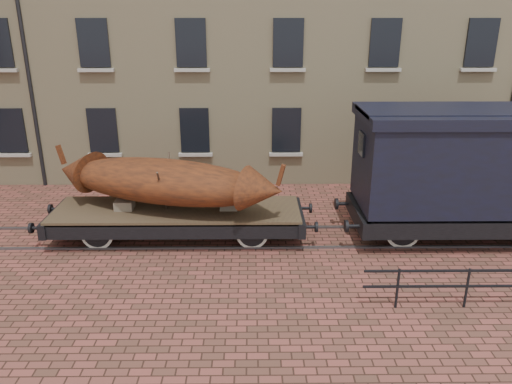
{
  "coord_description": "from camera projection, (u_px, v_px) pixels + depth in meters",
  "views": [
    {
      "loc": [
        -0.34,
        -13.74,
        6.49
      ],
      "look_at": [
        -0.2,
        0.5,
        1.3
      ],
      "focal_mm": 35.0,
      "sensor_mm": 36.0,
      "label": 1
    }
  ],
  "objects": [
    {
      "name": "rail_track",
      "position": [
        263.0,
        237.0,
        15.13
      ],
      "size": [
        30.0,
        1.52,
        0.06
      ],
      "color": "#59595E",
      "rests_on": "ground"
    },
    {
      "name": "flatcar_wagon",
      "position": [
        177.0,
        215.0,
        14.85
      ],
      "size": [
        8.2,
        2.22,
        1.24
      ],
      "color": "#4E4227",
      "rests_on": "ground"
    },
    {
      "name": "goods_van",
      "position": [
        474.0,
        159.0,
        14.35
      ],
      "size": [
        7.59,
        2.77,
        3.92
      ],
      "color": "black",
      "rests_on": "ground"
    },
    {
      "name": "ground",
      "position": [
        263.0,
        238.0,
        15.14
      ],
      "size": [
        90.0,
        90.0,
        0.0
      ],
      "primitive_type": "plane",
      "color": "#533327"
    },
    {
      "name": "iron_boat",
      "position": [
        165.0,
        181.0,
        14.48
      ],
      "size": [
        7.09,
        3.75,
        1.69
      ],
      "color": "maroon",
      "rests_on": "flatcar_wagon"
    }
  ]
}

